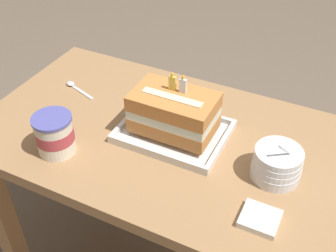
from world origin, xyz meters
name	(u,v)px	position (x,y,z in m)	size (l,w,h in m)	color
dining_table	(163,166)	(0.00, 0.00, 0.60)	(1.06, 0.62, 0.73)	#9E754C
foil_tray	(174,133)	(0.03, 0.01, 0.73)	(0.29, 0.22, 0.02)	silver
birthday_cake	(174,112)	(0.03, 0.01, 0.81)	(0.22, 0.14, 0.17)	#C67D3E
bowl_stack	(277,164)	(0.33, -0.02, 0.77)	(0.12, 0.12, 0.13)	white
ice_cream_tub	(55,134)	(-0.22, -0.18, 0.78)	(0.10, 0.10, 0.11)	silver
serving_spoon_near_tray	(74,86)	(-0.37, 0.08, 0.73)	(0.13, 0.06, 0.01)	silver
napkin_pile	(260,219)	(0.33, -0.18, 0.74)	(0.09, 0.08, 0.02)	white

